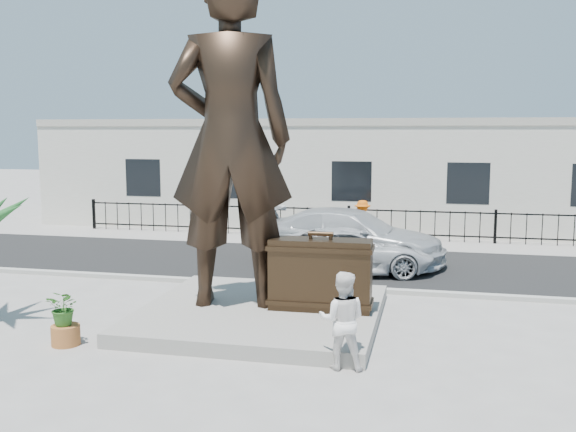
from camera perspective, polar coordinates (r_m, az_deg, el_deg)
name	(u,v)px	position (r m, az deg, el deg)	size (l,w,h in m)	color
ground	(266,343)	(13.09, -1.97, -11.18)	(100.00, 100.00, 0.00)	#9E9991
street	(329,263)	(20.66, 3.68, -4.16)	(40.00, 7.00, 0.01)	black
curb	(309,287)	(17.29, 1.84, -6.30)	(40.00, 0.25, 0.12)	#A5A399
far_sidewalk	(346,242)	(24.55, 5.16, -2.29)	(40.00, 2.50, 0.02)	#9E9991
plinth	(261,313)	(14.55, -2.38, -8.62)	(5.20, 5.20, 0.30)	gray
fence	(349,223)	(25.24, 5.41, -0.66)	(22.00, 0.10, 1.20)	black
building	(361,175)	(29.22, 6.51, 3.60)	(28.00, 7.00, 4.40)	silver
statue	(230,138)	(14.27, -5.15, 6.89)	(2.73, 1.79, 7.49)	black
suitcase	(320,274)	(14.13, 2.91, -5.21)	(2.22, 0.71, 1.56)	black
tourist	(342,320)	(11.55, 4.86, -9.21)	(0.85, 0.67, 1.76)	white
car_white	(352,251)	(19.16, 5.71, -3.08)	(2.20, 4.78, 1.33)	silver
car_silver	(351,237)	(20.44, 5.62, -1.84)	(2.42, 5.95, 1.73)	#ADB0B2
worker	(362,222)	(24.00, 6.62, -0.54)	(1.05, 0.60, 1.63)	#DB5B0B
planter	(66,335)	(13.62, -19.15, -9.97)	(0.56, 0.56, 0.40)	#A25C2B
shrub	(64,308)	(13.46, -19.26, -7.69)	(0.65, 0.56, 0.72)	#2B5F1E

